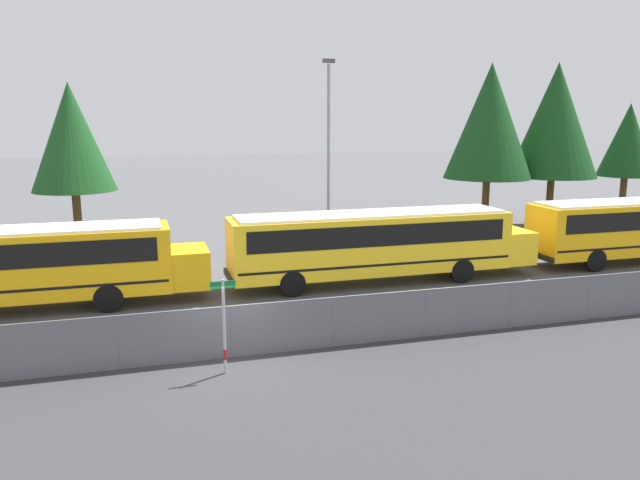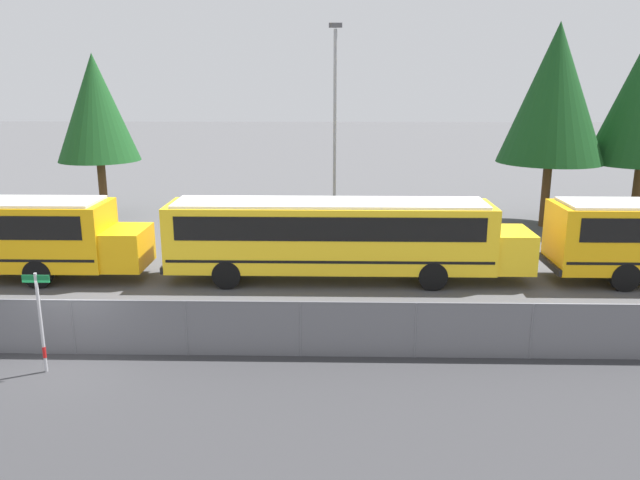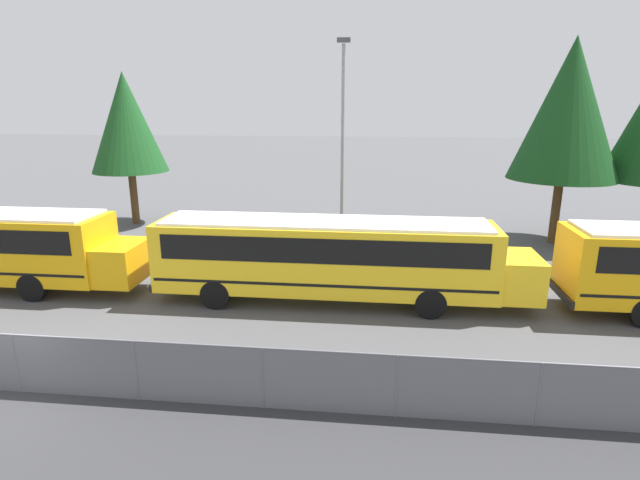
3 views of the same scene
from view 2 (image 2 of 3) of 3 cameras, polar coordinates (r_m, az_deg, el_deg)
The scene contains 7 objects.
ground_plane at distance 18.82m, azimuth -21.39°, elevation -9.67°, with size 200.00×200.00×0.00m, color #4C4C4F.
fence at distance 18.51m, azimuth -21.63°, elevation -7.36°, with size 68.66×0.07×1.60m.
school_bus_2 at distance 23.23m, azimuth 1.62°, elevation 0.62°, with size 13.57×2.47×3.04m.
street_sign at distance 17.50m, azimuth -24.19°, elevation -6.70°, with size 0.70×0.09×2.69m.
light_pole at distance 29.40m, azimuth 1.37°, elevation 10.41°, with size 0.60×0.24×9.84m.
tree_1 at distance 33.68m, azimuth 20.66°, elevation 12.40°, with size 5.25×5.25×10.14m.
tree_2 at distance 35.91m, azimuth -19.81°, elevation 11.28°, with size 4.33×4.33×8.76m.
Camera 2 is at (7.13, -15.79, 7.35)m, focal length 35.00 mm.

